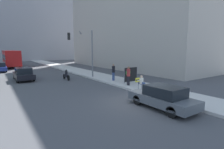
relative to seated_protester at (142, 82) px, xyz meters
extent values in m
plane|color=#4F4F51|center=(-2.09, -2.47, -0.84)|extent=(160.00, 160.00, 0.00)
cube|color=beige|center=(0.99, 12.53, -0.75)|extent=(3.32, 90.00, 0.18)
cube|color=#99999E|center=(-4.09, 53.88, 17.82)|extent=(52.00, 12.00, 37.32)
cube|color=#BCB2A3|center=(12.28, 16.72, 10.66)|extent=(10.00, 32.00, 22.99)
cylinder|color=#474C56|center=(-0.16, -0.13, -0.43)|extent=(0.03, 0.03, 0.46)
cylinder|color=#474C56|center=(0.21, -0.13, -0.43)|extent=(0.03, 0.03, 0.46)
cylinder|color=#474C56|center=(-0.16, 0.24, -0.43)|extent=(0.03, 0.03, 0.46)
cylinder|color=#474C56|center=(0.21, 0.24, -0.43)|extent=(0.03, 0.03, 0.46)
cube|color=navy|center=(0.02, 0.06, -0.19)|extent=(0.40, 0.40, 0.02)
cube|color=navy|center=(0.02, 0.25, 0.01)|extent=(0.40, 0.02, 0.38)
cylinder|color=#334775|center=(0.02, -0.10, -0.09)|extent=(0.18, 0.42, 0.18)
cylinder|color=#334775|center=(0.02, -0.31, -0.43)|extent=(0.16, 0.16, 0.46)
cube|color=black|center=(0.02, -0.37, -0.61)|extent=(0.20, 0.28, 0.10)
cylinder|color=silver|center=(0.02, 0.09, 0.08)|extent=(0.34, 0.34, 0.52)
sphere|color=beige|center=(0.02, 0.09, 0.45)|extent=(0.22, 0.22, 0.22)
cylinder|color=silver|center=(-0.30, 0.01, 0.16)|extent=(0.45, 0.09, 0.09)
cube|color=yellow|center=(-0.51, 0.01, 0.22)|extent=(0.45, 0.02, 0.37)
cube|color=black|center=(-0.51, -0.01, 0.22)|extent=(0.34, 0.01, 0.09)
cylinder|color=black|center=(0.22, 2.07, -0.22)|extent=(0.28, 0.28, 0.87)
cylinder|color=#B23333|center=(0.22, 2.07, 0.56)|extent=(0.34, 0.34, 0.69)
sphere|color=#936B4C|center=(0.22, 2.07, 1.02)|extent=(0.23, 0.23, 0.23)
cylinder|color=#334775|center=(0.52, 5.01, -0.21)|extent=(0.28, 0.28, 0.89)
cylinder|color=black|center=(0.52, 5.01, 0.58)|extent=(0.34, 0.34, 0.70)
sphere|color=tan|center=(0.52, 5.01, 1.05)|extent=(0.23, 0.23, 0.23)
cylinder|color=slate|center=(0.47, 3.00, 0.12)|extent=(0.06, 0.06, 1.56)
cylinder|color=slate|center=(2.15, 3.00, 0.12)|extent=(0.06, 0.06, 1.56)
cube|color=black|center=(1.31, 3.00, 0.17)|extent=(1.68, 0.02, 1.46)
cylinder|color=#197A33|center=(0.94, 2.98, 0.39)|extent=(0.64, 0.01, 0.64)
cylinder|color=slate|center=(-0.15, 8.62, 2.17)|extent=(0.16, 0.16, 5.66)
cylinder|color=slate|center=(-1.36, 9.27, 4.70)|extent=(1.39, 2.48, 0.11)
cube|color=black|center=(-2.58, 9.91, 4.28)|extent=(0.41, 0.41, 0.84)
sphere|color=green|center=(-2.58, 9.91, 4.00)|extent=(0.18, 0.18, 0.18)
cube|color=#565B60|center=(-1.95, -3.79, -0.31)|extent=(1.82, 4.29, 0.52)
cube|color=black|center=(-1.95, -3.96, 0.26)|extent=(1.56, 2.23, 0.62)
cylinder|color=black|center=(-2.75, -2.46, -0.52)|extent=(0.22, 0.64, 0.64)
cylinder|color=black|center=(-1.15, -2.46, -0.52)|extent=(0.22, 0.64, 0.64)
cylinder|color=black|center=(-2.75, -5.12, -0.52)|extent=(0.22, 0.64, 0.64)
cylinder|color=black|center=(-1.15, -5.12, -0.52)|extent=(0.22, 0.64, 0.64)
cube|color=black|center=(-7.50, 11.95, -0.29)|extent=(1.86, 4.57, 0.56)
cube|color=black|center=(-7.50, 11.77, 0.32)|extent=(1.60, 2.38, 0.65)
cylinder|color=black|center=(-8.32, 13.37, -0.52)|extent=(0.22, 0.64, 0.64)
cylinder|color=black|center=(-6.68, 13.37, -0.52)|extent=(0.22, 0.64, 0.64)
cylinder|color=black|center=(-8.32, 10.54, -0.52)|extent=(0.22, 0.64, 0.64)
cylinder|color=black|center=(-6.68, 10.54, -0.52)|extent=(0.22, 0.64, 0.64)
cube|color=navy|center=(-9.56, 22.78, -0.28)|extent=(1.89, 4.69, 0.57)
cylinder|color=black|center=(-8.73, 24.24, -0.52)|extent=(0.22, 0.64, 0.64)
cylinder|color=black|center=(-8.73, 21.33, -0.52)|extent=(0.22, 0.64, 0.64)
cube|color=red|center=(-7.21, 31.11, 1.04)|extent=(2.57, 11.73, 2.87)
cube|color=black|center=(-7.21, 31.11, 1.22)|extent=(2.59, 11.15, 0.93)
cylinder|color=black|center=(-8.35, 34.75, -0.32)|extent=(0.30, 1.04, 1.04)
cylinder|color=black|center=(-6.08, 34.75, -0.32)|extent=(0.30, 1.04, 1.04)
cylinder|color=black|center=(-8.35, 27.47, -0.32)|extent=(0.30, 1.04, 1.04)
cylinder|color=black|center=(-6.08, 27.47, -0.32)|extent=(0.30, 1.04, 1.04)
cube|color=black|center=(-3.27, 9.37, -0.36)|extent=(0.24, 0.87, 0.32)
cylinder|color=black|center=(-3.27, 9.32, -0.03)|extent=(0.28, 0.28, 0.53)
sphere|color=black|center=(-3.27, 9.32, 0.25)|extent=(0.24, 0.24, 0.24)
cylinder|color=black|center=(-3.27, 10.09, -0.54)|extent=(0.10, 0.60, 0.60)
cylinder|color=black|center=(-3.27, 8.65, -0.54)|extent=(0.10, 0.60, 0.60)
camera|label=1|loc=(-10.30, -10.61, 2.74)|focal=28.00mm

